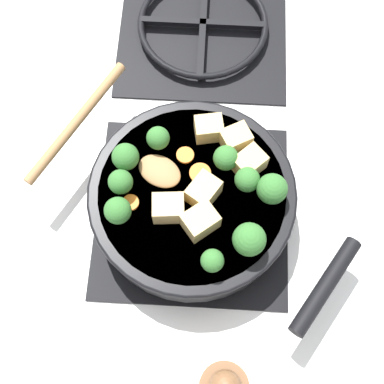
% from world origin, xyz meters
% --- Properties ---
extents(ground_plane, '(2.40, 2.40, 0.00)m').
position_xyz_m(ground_plane, '(0.00, 0.00, 0.00)').
color(ground_plane, white).
extents(front_burner_grate, '(0.31, 0.31, 0.03)m').
position_xyz_m(front_burner_grate, '(0.00, 0.00, 0.01)').
color(front_burner_grate, black).
rests_on(front_burner_grate, ground_plane).
extents(rear_burner_grate, '(0.31, 0.31, 0.03)m').
position_xyz_m(rear_burner_grate, '(0.00, 0.36, 0.01)').
color(rear_burner_grate, black).
rests_on(rear_burner_grate, ground_plane).
extents(skillet_pan, '(0.41, 0.36, 0.06)m').
position_xyz_m(skillet_pan, '(0.00, -0.00, 0.06)').
color(skillet_pan, black).
rests_on(skillet_pan, front_burner_grate).
extents(wooden_spoon, '(0.24, 0.22, 0.02)m').
position_xyz_m(wooden_spoon, '(-0.13, 0.07, 0.09)').
color(wooden_spoon, '#A87A4C').
rests_on(wooden_spoon, skillet_pan).
extents(tofu_cube_center_large, '(0.05, 0.05, 0.03)m').
position_xyz_m(tofu_cube_center_large, '(0.06, 0.08, 0.10)').
color(tofu_cube_center_large, '#DBB770').
rests_on(tofu_cube_center_large, skillet_pan).
extents(tofu_cube_near_handle, '(0.05, 0.04, 0.04)m').
position_xyz_m(tofu_cube_near_handle, '(-0.03, -0.03, 0.11)').
color(tofu_cube_near_handle, '#DBB770').
rests_on(tofu_cube_near_handle, skillet_pan).
extents(tofu_cube_east_chunk, '(0.05, 0.04, 0.03)m').
position_xyz_m(tofu_cube_east_chunk, '(0.02, 0.10, 0.10)').
color(tofu_cube_east_chunk, '#DBB770').
rests_on(tofu_cube_east_chunk, skillet_pan).
extents(tofu_cube_west_chunk, '(0.06, 0.06, 0.04)m').
position_xyz_m(tofu_cube_west_chunk, '(0.02, -0.01, 0.11)').
color(tofu_cube_west_chunk, '#DBB770').
rests_on(tofu_cube_west_chunk, skillet_pan).
extents(tofu_cube_back_piece, '(0.06, 0.06, 0.04)m').
position_xyz_m(tofu_cube_back_piece, '(0.01, -0.05, 0.11)').
color(tofu_cube_back_piece, '#DBB770').
rests_on(tofu_cube_back_piece, skillet_pan).
extents(tofu_cube_front_piece, '(0.06, 0.06, 0.04)m').
position_xyz_m(tofu_cube_front_piece, '(0.08, 0.04, 0.10)').
color(tofu_cube_front_piece, '#DBB770').
rests_on(tofu_cube_front_piece, skillet_pan).
extents(broccoli_floret_near_spoon, '(0.05, 0.05, 0.05)m').
position_xyz_m(broccoli_floret_near_spoon, '(0.11, -0.00, 0.12)').
color(broccoli_floret_near_spoon, '#709956').
rests_on(broccoli_floret_near_spoon, skillet_pan).
extents(broccoli_floret_center_top, '(0.04, 0.04, 0.04)m').
position_xyz_m(broccoli_floret_center_top, '(-0.05, 0.07, 0.11)').
color(broccoli_floret_center_top, '#709956').
rests_on(broccoli_floret_center_top, skillet_pan).
extents(broccoli_floret_east_rim, '(0.04, 0.04, 0.04)m').
position_xyz_m(broccoli_floret_east_rim, '(-0.10, -0.00, 0.11)').
color(broccoli_floret_east_rim, '#709956').
rests_on(broccoli_floret_east_rim, skillet_pan).
extents(broccoli_floret_west_rim, '(0.05, 0.05, 0.05)m').
position_xyz_m(broccoli_floret_west_rim, '(0.08, -0.08, 0.12)').
color(broccoli_floret_west_rim, '#709956').
rests_on(broccoli_floret_west_rim, skillet_pan).
extents(broccoli_floret_north_edge, '(0.04, 0.04, 0.05)m').
position_xyz_m(broccoli_floret_north_edge, '(-0.10, -0.04, 0.11)').
color(broccoli_floret_north_edge, '#709956').
rests_on(broccoli_floret_north_edge, skillet_pan).
extents(broccoli_floret_south_cluster, '(0.04, 0.04, 0.04)m').
position_xyz_m(broccoli_floret_south_cluster, '(0.08, 0.01, 0.11)').
color(broccoli_floret_south_cluster, '#709956').
rests_on(broccoli_floret_south_cluster, skillet_pan).
extents(broccoli_floret_mid_floret, '(0.03, 0.03, 0.04)m').
position_xyz_m(broccoli_floret_mid_floret, '(0.03, -0.11, 0.11)').
color(broccoli_floret_mid_floret, '#709956').
rests_on(broccoli_floret_mid_floret, skillet_pan).
extents(broccoli_floret_small_inner, '(0.04, 0.04, 0.05)m').
position_xyz_m(broccoli_floret_small_inner, '(0.05, 0.05, 0.11)').
color(broccoli_floret_small_inner, '#709956').
rests_on(broccoli_floret_small_inner, skillet_pan).
extents(broccoli_floret_tall_stem, '(0.04, 0.04, 0.05)m').
position_xyz_m(broccoli_floret_tall_stem, '(-0.10, 0.04, 0.11)').
color(broccoli_floret_tall_stem, '#709956').
rests_on(broccoli_floret_tall_stem, skillet_pan).
extents(carrot_slice_orange_thin, '(0.02, 0.02, 0.01)m').
position_xyz_m(carrot_slice_orange_thin, '(-0.09, -0.02, 0.09)').
color(carrot_slice_orange_thin, orange).
rests_on(carrot_slice_orange_thin, skillet_pan).
extents(carrot_slice_near_center, '(0.03, 0.03, 0.01)m').
position_xyz_m(carrot_slice_near_center, '(0.01, 0.03, 0.09)').
color(carrot_slice_near_center, orange).
rests_on(carrot_slice_near_center, skillet_pan).
extents(carrot_slice_edge_slice, '(0.03, 0.03, 0.01)m').
position_xyz_m(carrot_slice_edge_slice, '(-0.01, 0.06, 0.09)').
color(carrot_slice_edge_slice, orange).
rests_on(carrot_slice_edge_slice, skillet_pan).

